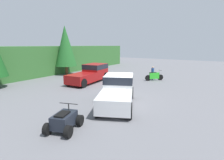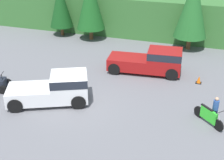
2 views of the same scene
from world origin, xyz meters
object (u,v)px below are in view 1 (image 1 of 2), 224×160
(pickup_truck_second, at_px, (118,90))
(quad_atv, at_px, (64,121))
(rider_person, at_px, (153,73))
(dirt_bike, at_px, (154,76))
(traffic_cone, at_px, (113,75))
(pickup_truck_red, at_px, (91,73))

(pickup_truck_second, distance_m, quad_atv, 4.78)
(rider_person, bearing_deg, pickup_truck_second, -114.14)
(dirt_bike, bearing_deg, traffic_cone, 143.48)
(pickup_truck_red, bearing_deg, pickup_truck_second, -132.96)
(rider_person, height_order, traffic_cone, rider_person)
(pickup_truck_red, distance_m, quad_atv, 11.40)
(pickup_truck_red, distance_m, pickup_truck_second, 7.98)
(pickup_truck_red, xyz_separation_m, pickup_truck_second, (-4.84, -6.35, -0.00))
(pickup_truck_second, bearing_deg, quad_atv, 152.96)
(dirt_bike, bearing_deg, quad_atv, -134.94)
(pickup_truck_red, height_order, dirt_bike, pickup_truck_red)
(quad_atv, bearing_deg, dirt_bike, -16.68)
(pickup_truck_red, bearing_deg, traffic_cone, -15.88)
(pickup_truck_red, xyz_separation_m, quad_atv, (-9.57, -6.16, -0.56))
(pickup_truck_second, height_order, traffic_cone, pickup_truck_second)
(quad_atv, bearing_deg, pickup_truck_second, -20.63)
(dirt_bike, xyz_separation_m, quad_atv, (-14.11, -0.41, -0.03))
(pickup_truck_red, height_order, rider_person, pickup_truck_red)
(pickup_truck_second, height_order, quad_atv, pickup_truck_second)
(pickup_truck_red, xyz_separation_m, dirt_bike, (4.53, -5.75, -0.53))
(pickup_truck_second, bearing_deg, pickup_truck_red, 27.96)
(traffic_cone, bearing_deg, pickup_truck_red, 169.79)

